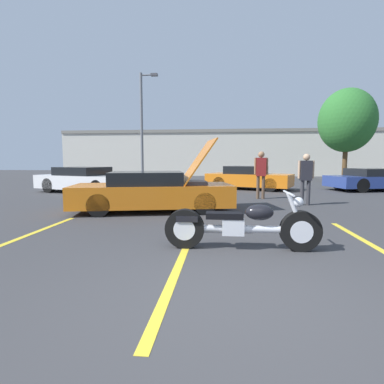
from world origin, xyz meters
TOP-DOWN VIEW (x-y plane):
  - ground_plane at (0.00, 0.00)m, footprint 80.00×80.00m
  - parking_stripe_middle at (-0.74, 1.63)m, footprint 0.12×5.14m
  - far_building at (0.00, 27.61)m, footprint 32.00×4.20m
  - light_pole at (-5.45, 16.89)m, footprint 1.21×0.28m
  - tree_background at (8.35, 18.87)m, footprint 3.75×3.75m
  - motorcycle at (0.18, 1.92)m, footprint 2.56×0.70m
  - show_car_hood_open at (-2.12, 5.51)m, footprint 4.80×2.66m
  - parked_car_left_row at (-6.44, 10.25)m, footprint 4.99×3.29m
  - parked_car_mid_row at (1.20, 12.56)m, footprint 4.56×3.28m
  - parked_car_right_row at (7.37, 12.51)m, footprint 4.84×2.94m
  - spectator_near_motorcycle at (1.34, 8.66)m, footprint 0.52×0.24m
  - spectator_by_show_car at (2.60, 7.14)m, footprint 0.52×0.22m

SIDE VIEW (x-z plane):
  - ground_plane at x=0.00m, z-range 0.00..0.00m
  - parking_stripe_middle at x=-0.74m, z-range 0.00..0.01m
  - motorcycle at x=0.18m, z-range -0.09..0.88m
  - parked_car_right_row at x=7.37m, z-range -0.01..1.08m
  - parked_car_mid_row at x=1.20m, z-range -0.02..1.16m
  - show_car_hood_open at x=-2.12m, z-range -0.47..1.62m
  - parked_car_left_row at x=-6.44m, z-range -0.01..1.16m
  - spectator_by_show_car at x=2.60m, z-range 0.16..1.85m
  - spectator_near_motorcycle at x=1.34m, z-range 0.18..2.00m
  - far_building at x=0.00m, z-range 0.14..4.54m
  - light_pole at x=-5.45m, z-range 0.38..7.58m
  - tree_background at x=8.35m, z-range 1.01..7.37m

